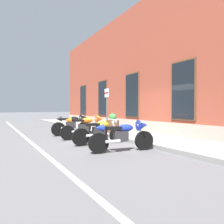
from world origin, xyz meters
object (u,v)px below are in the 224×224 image
motorcycle_orange_sport (86,126)px  motorcycle_yellow_naked (100,132)px  barrel_planter (113,124)px  motorcycle_black_sport (73,124)px  parking_sign (107,103)px  motorcycle_blue_sport (125,134)px

motorcycle_orange_sport → motorcycle_yellow_naked: bearing=-2.8°
motorcycle_yellow_naked → barrel_planter: size_ratio=2.26×
motorcycle_black_sport → barrel_planter: (0.99, 1.71, -0.04)m
parking_sign → motorcycle_black_sport: bearing=-109.6°
barrel_planter → motorcycle_orange_sport: bearing=-72.7°
motorcycle_yellow_naked → motorcycle_blue_sport: size_ratio=1.01×
motorcycle_blue_sport → barrel_planter: (-3.39, 1.69, -0.01)m
motorcycle_orange_sport → barrel_planter: bearing=107.3°
motorcycle_yellow_naked → parking_sign: size_ratio=0.94×
motorcycle_black_sport → motorcycle_blue_sport: (4.38, 0.01, -0.03)m
motorcycle_yellow_naked → motorcycle_blue_sport: motorcycle_blue_sport is taller
motorcycle_yellow_naked → barrel_planter: 2.58m
motorcycle_blue_sport → barrel_planter: bearing=153.5°
motorcycle_blue_sport → barrel_planter: 3.79m
motorcycle_blue_sport → parking_sign: bearing=157.2°
motorcycle_black_sport → motorcycle_yellow_naked: size_ratio=0.96×
motorcycle_orange_sport → motorcycle_blue_sport: bearing=-0.3°
motorcycle_yellow_naked → barrel_planter: (-1.90, 1.74, 0.06)m
motorcycle_black_sport → motorcycle_blue_sport: bearing=0.2°
motorcycle_orange_sport → motorcycle_yellow_naked: 1.38m
barrel_planter → motorcycle_black_sport: bearing=-120.2°
parking_sign → motorcycle_orange_sport: bearing=-59.4°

